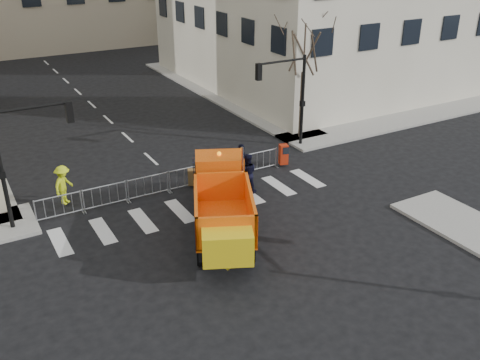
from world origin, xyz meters
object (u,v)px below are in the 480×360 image
plow_truck (222,202)px  newspaper_box (283,154)px  cop_b (247,173)px  worker (64,185)px  cop_c (241,162)px  cop_a (207,180)px

plow_truck → newspaper_box: (6.26, 4.73, -0.82)m
cop_b → newspaper_box: bearing=-124.3°
plow_truck → worker: plow_truck is taller
plow_truck → newspaper_box: 7.89m
worker → cop_c: bearing=-55.2°
plow_truck → cop_b: (2.93, 2.98, -0.52)m
cop_a → worker: worker is taller
plow_truck → cop_a: plow_truck is taller
cop_b → cop_c: cop_b is taller
cop_c → newspaper_box: 2.92m
cop_c → worker: (-8.49, 1.58, 0.09)m
cop_b → plow_truck: bearing=73.3°
worker → newspaper_box: bearing=-50.4°
plow_truck → cop_b: size_ratio=4.48×
plow_truck → cop_c: bearing=-13.5°
cop_c → newspaper_box: size_ratio=1.81×
plow_truck → cop_a: bearing=8.8°
plow_truck → worker: (-5.11, 5.87, -0.43)m
cop_b → newspaper_box: (3.32, 1.75, -0.30)m
cop_a → worker: size_ratio=0.97×
cop_b → newspaper_box: 3.77m
newspaper_box → plow_truck: bearing=-126.5°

